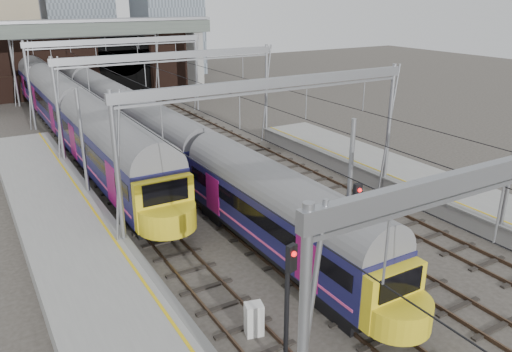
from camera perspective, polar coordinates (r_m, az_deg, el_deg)
ground at (r=22.08m, az=13.42°, el=-12.65°), size 160.00×160.00×0.00m
platform_left at (r=19.36m, az=-15.70°, el=-16.04°), size 4.32×55.00×1.12m
tracks at (r=33.19m, az=-4.57°, el=-0.72°), size 14.40×80.00×0.22m
overhead_line at (r=37.37m, az=-9.35°, el=11.80°), size 16.80×80.00×8.00m
retaining_wall at (r=67.01m, az=-18.04°, el=12.69°), size 28.00×2.75×9.00m
overbridge at (r=60.67m, az=-18.31°, el=14.80°), size 28.00×3.00×9.25m
train_main at (r=42.63m, az=-14.31°, el=6.68°), size 2.60×60.05×4.53m
train_second at (r=49.12m, az=-21.52°, el=7.95°), size 3.07×53.13×5.19m
signal_near_left at (r=15.80m, az=3.71°, el=-13.37°), size 0.37×0.46×4.79m
signal_near_centre at (r=20.88m, az=11.07°, el=-5.17°), size 0.34×0.46×4.68m
relay_cabinet at (r=18.82m, az=-0.23°, el=-16.05°), size 0.75×0.67×1.27m
equip_cover_a at (r=24.82m, az=14.76°, el=-8.76°), size 0.94×0.76×0.10m
equip_cover_b at (r=24.33m, az=7.56°, el=-8.86°), size 0.77×0.55×0.09m
equip_cover_c at (r=27.48m, az=13.03°, el=-5.67°), size 1.15×0.99×0.11m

